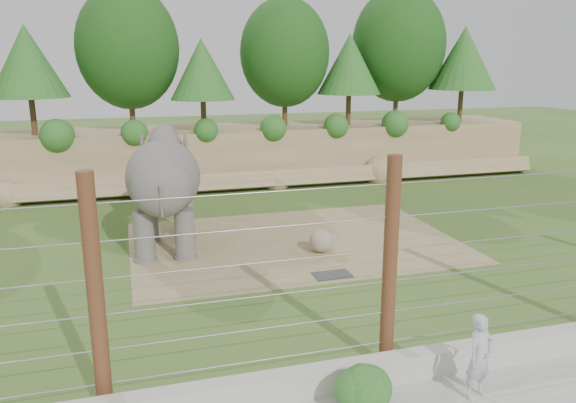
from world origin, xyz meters
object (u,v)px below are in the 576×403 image
object	(u,v)px
elephant	(164,194)
barrier_fence	(390,265)
stone_ball	(321,241)
zookeeper	(480,357)

from	to	relation	value
elephant	barrier_fence	xyz separation A→B (m)	(3.40, -7.88, 0.26)
stone_ball	barrier_fence	distance (m)	6.62
zookeeper	barrier_fence	bearing A→B (deg)	109.21
stone_ball	zookeeper	world-z (taller)	zookeeper
stone_ball	zookeeper	distance (m)	7.72
stone_ball	zookeeper	xyz separation A→B (m)	(0.06, -7.71, 0.40)
elephant	stone_ball	distance (m)	4.83
elephant	barrier_fence	bearing A→B (deg)	-60.28
elephant	zookeeper	world-z (taller)	elephant
barrier_fence	zookeeper	world-z (taller)	barrier_fence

